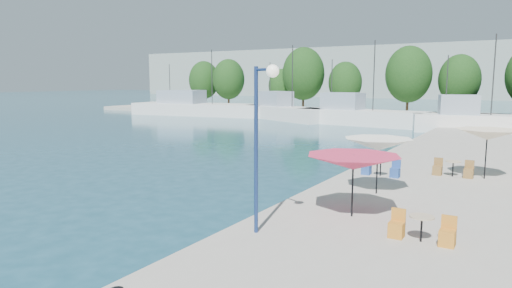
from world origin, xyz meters
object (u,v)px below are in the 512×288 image
Objects in this scene: trawler_01 at (197,108)px; trawler_02 at (284,112)px; umbrella_pink at (353,162)px; street_lamp at (262,119)px; trawler_04 at (474,122)px; umbrella_white at (378,144)px; trawler_03 at (357,116)px; umbrella_cream at (487,135)px.

trawler_01 and trawler_02 have the same top height.
trawler_01 reaches higher than umbrella_pink.
trawler_01 is 4.36× the size of street_lamp.
trawler_04 is at bearing -14.14° from trawler_01.
street_lamp is (-1.43, -6.82, 1.45)m from umbrella_white.
trawler_04 is at bearing 89.45° from umbrella_white.
trawler_02 and trawler_04 have the same top height.
trawler_01 is 56.07m from umbrella_pink.
trawler_02 is 23.97m from trawler_04.
trawler_04 reaches higher than umbrella_white.
trawler_03 reaches higher than umbrella_white.
trawler_02 is 0.94× the size of trawler_03.
trawler_02 is 1.17× the size of trawler_04.
trawler_01 is at bearing 154.24° from street_lamp.
trawler_04 is (38.90, -4.14, 0.00)m from trawler_01.
trawler_02 is 41.04m from umbrella_cream.
umbrella_pink is 1.13× the size of umbrella_cream.
trawler_03 is at bearing 156.23° from trawler_04.
trawler_01 is at bearing 133.81° from umbrella_pink.
umbrella_white reaches higher than umbrella_pink.
trawler_02 is at bearing 122.70° from umbrella_white.
trawler_03 is 40.13m from umbrella_pink.
umbrella_pink is (-0.10, -36.31, 1.40)m from trawler_04.
trawler_02 is 5.30× the size of umbrella_white.
umbrella_white is 0.98× the size of umbrella_cream.
trawler_02 reaches higher than umbrella_cream.
street_lamp reaches higher than umbrella_cream.
umbrella_white is at bearing -106.61° from trawler_04.
trawler_01 reaches higher than umbrella_cream.
trawler_03 is at bearing 15.61° from trawler_02.
umbrella_pink is (12.71, -38.04, 1.40)m from trawler_03.
trawler_01 is 6.83× the size of umbrella_pink.
umbrella_pink is at bearing -110.19° from umbrella_cream.
umbrella_cream reaches higher than umbrella_pink.
trawler_02 reaches higher than street_lamp.
umbrella_cream is at bearing -55.68° from trawler_03.
trawler_04 is at bearing -2.33° from trawler_03.
trawler_04 reaches higher than umbrella_pink.
street_lamp is at bearing -108.59° from trawler_04.
umbrella_cream reaches higher than umbrella_white.
trawler_01 is at bearing -179.90° from trawler_03.
umbrella_white is at bearing -51.75° from trawler_01.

